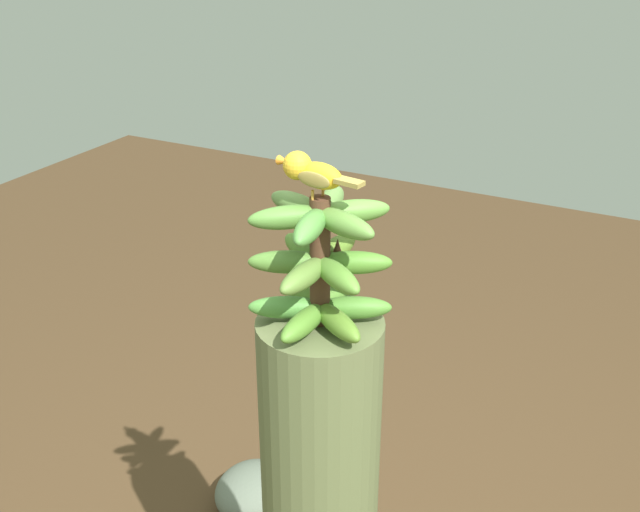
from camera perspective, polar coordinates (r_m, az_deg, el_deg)
banana_bunch at (r=1.36m, az=0.02°, el=-0.46°), size 0.27×0.26×0.25m
perched_bird at (r=1.30m, az=-0.72°, el=6.39°), size 0.06×0.18×0.08m
garden_rock at (r=2.76m, az=-5.04°, el=-17.22°), size 0.29×0.27×0.16m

